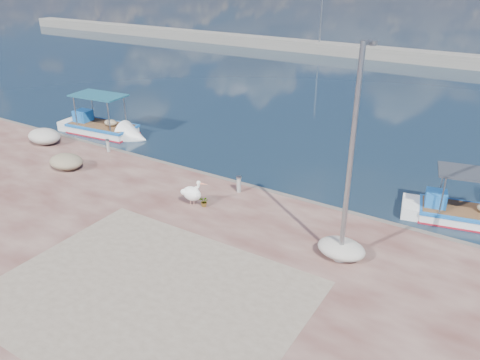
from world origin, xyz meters
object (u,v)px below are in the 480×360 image
Objects in this scene: boat_left at (102,130)px; pelican at (192,193)px; boat_right at (466,217)px; bollard_near at (239,184)px; lamp_post at (350,167)px.

boat_left is 12.03m from pelican.
bollard_near is (-8.55, -3.44, 0.70)m from boat_right.
pelican reaches higher than bollard_near.
lamp_post is at bearing -23.85° from bollard_near.
boat_left is at bearing 131.65° from pelican.
boat_left reaches higher than bollard_near.
pelican is 7.05m from lamp_post.
boat_right is at bearing 21.90° from bollard_near.
boat_right is 4.75× the size of pelican.
boat_left is 0.84× the size of lamp_post.
boat_right is (20.34, 0.20, -0.02)m from boat_left.
boat_right is 0.77× the size of lamp_post.
boat_left is 18.53m from lamp_post.
boat_right is 10.97m from pelican.
boat_left reaches higher than boat_right.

